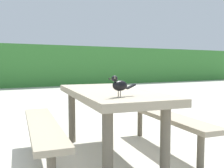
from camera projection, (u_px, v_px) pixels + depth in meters
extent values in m
plane|color=beige|center=(99.00, 161.00, 2.69)|extent=(60.00, 60.00, 0.00)
cube|color=#387A33|center=(7.00, 66.00, 11.72)|extent=(28.00, 2.08, 1.91)
cube|color=gray|center=(109.00, 93.00, 2.75)|extent=(0.97, 1.88, 0.07)
cylinder|color=#635B4C|center=(108.00, 150.00, 2.03)|extent=(0.09, 0.09, 0.67)
cylinder|color=#635B4C|center=(165.00, 143.00, 2.21)|extent=(0.09, 0.09, 0.67)
cylinder|color=#635B4C|center=(72.00, 116.00, 3.34)|extent=(0.09, 0.09, 0.67)
cylinder|color=#635B4C|center=(110.00, 114.00, 3.52)|extent=(0.09, 0.09, 0.67)
cube|color=gray|center=(43.00, 125.00, 2.52)|extent=(0.48, 1.73, 0.05)
cylinder|color=#635B4C|center=(38.00, 131.00, 3.14)|extent=(0.07, 0.07, 0.39)
cube|color=gray|center=(165.00, 115.00, 3.01)|extent=(0.48, 1.73, 0.05)
cylinder|color=#635B4C|center=(201.00, 151.00, 2.43)|extent=(0.07, 0.07, 0.39)
cylinder|color=#635B4C|center=(140.00, 122.00, 3.63)|extent=(0.07, 0.07, 0.39)
ellipsoid|color=black|center=(120.00, 86.00, 2.18)|extent=(0.16, 0.09, 0.09)
ellipsoid|color=black|center=(116.00, 85.00, 2.15)|extent=(0.08, 0.07, 0.06)
sphere|color=black|center=(114.00, 79.00, 2.14)|extent=(0.05, 0.05, 0.05)
sphere|color=#EAE08C|center=(115.00, 78.00, 2.11)|extent=(0.01, 0.01, 0.01)
sphere|color=#EAE08C|center=(112.00, 78.00, 2.14)|extent=(0.01, 0.01, 0.01)
cone|color=black|center=(111.00, 79.00, 2.11)|extent=(0.03, 0.02, 0.02)
cube|color=black|center=(131.00, 87.00, 2.25)|extent=(0.10, 0.05, 0.04)
cylinder|color=#47423D|center=(120.00, 94.00, 2.17)|extent=(0.01, 0.01, 0.05)
cylinder|color=#47423D|center=(118.00, 94.00, 2.19)|extent=(0.01, 0.01, 0.05)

